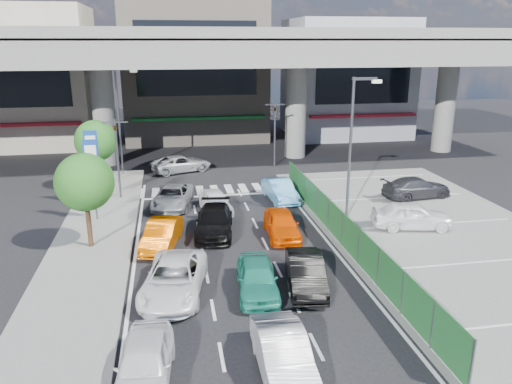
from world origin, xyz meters
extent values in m
plane|color=black|center=(0.00, 0.00, 0.00)|extent=(120.00, 120.00, 0.00)
cube|color=slate|center=(11.00, 2.00, 0.03)|extent=(12.00, 28.00, 0.06)
cube|color=slate|center=(-7.00, 4.00, 0.06)|extent=(4.00, 30.00, 0.12)
cylinder|color=slate|center=(-8.00, 22.00, 4.00)|extent=(1.80, 1.80, 8.00)
cylinder|color=slate|center=(8.00, 22.00, 4.00)|extent=(1.80, 1.80, 8.00)
cylinder|color=slate|center=(22.00, 22.00, 4.00)|extent=(1.80, 1.80, 8.00)
cube|color=slate|center=(0.00, 22.00, 9.00)|extent=(64.00, 14.00, 2.00)
cube|color=slate|center=(0.00, 15.20, 10.30)|extent=(64.00, 0.40, 0.90)
cube|color=slate|center=(0.00, 28.80, 10.30)|extent=(64.00, 0.40, 0.90)
cube|color=#A49A84|center=(-16.00, 32.00, 6.50)|extent=(12.00, 10.00, 13.00)
cube|color=#B11523|center=(-16.00, 26.90, 2.80)|extent=(10.80, 1.60, 0.25)
cube|color=black|center=(-16.00, 26.98, 7.15)|extent=(9.60, 0.10, 5.85)
cube|color=gray|center=(0.00, 33.00, 7.50)|extent=(14.00, 10.00, 15.00)
cube|color=#146727|center=(0.00, 27.90, 2.80)|extent=(12.60, 1.60, 0.25)
cube|color=black|center=(0.00, 27.98, 8.25)|extent=(11.20, 0.10, 6.75)
cube|color=gray|center=(16.00, 32.00, 6.00)|extent=(12.00, 10.00, 12.00)
cube|color=#B11523|center=(16.00, 26.90, 2.80)|extent=(10.80, 1.60, 0.25)
cube|color=black|center=(16.00, 26.98, 6.60)|extent=(9.60, 0.10, 5.40)
cylinder|color=#595B60|center=(-6.20, 12.00, 2.60)|extent=(0.14, 0.14, 5.20)
cube|color=#595B60|center=(-6.20, 12.00, 5.00)|extent=(1.60, 0.08, 0.08)
imported|color=black|center=(-6.20, 12.00, 4.70)|extent=(0.26, 1.24, 0.50)
cylinder|color=#595B60|center=(5.50, 19.00, 2.60)|extent=(0.14, 0.14, 5.20)
cube|color=#595B60|center=(5.50, 19.00, 5.00)|extent=(1.60, 0.08, 0.08)
imported|color=black|center=(5.50, 19.00, 4.70)|extent=(0.26, 1.24, 0.50)
cylinder|color=#595B60|center=(7.00, 6.00, 4.00)|extent=(0.16, 0.16, 8.00)
cube|color=#595B60|center=(7.60, 6.00, 7.90)|extent=(1.40, 0.15, 0.15)
cube|color=silver|center=(8.30, 6.00, 7.75)|extent=(0.50, 0.22, 0.18)
cylinder|color=#595B60|center=(-6.50, 18.00, 4.00)|extent=(0.16, 0.16, 8.00)
cube|color=#595B60|center=(-5.90, 18.00, 7.90)|extent=(1.40, 0.15, 0.15)
cube|color=silver|center=(-5.20, 18.00, 7.75)|extent=(0.50, 0.22, 0.18)
cylinder|color=#595B60|center=(-7.20, 8.00, 1.10)|extent=(0.10, 0.10, 2.20)
cube|color=navy|center=(-7.20, 8.00, 3.20)|extent=(0.80, 0.12, 3.00)
cube|color=white|center=(-7.20, 7.93, 3.20)|extent=(0.60, 0.02, 2.40)
cylinder|color=#595B60|center=(-7.60, 11.00, 1.10)|extent=(0.10, 0.10, 2.20)
cube|color=navy|center=(-7.60, 11.00, 3.20)|extent=(0.80, 0.12, 3.00)
cube|color=white|center=(-7.60, 10.93, 3.20)|extent=(0.60, 0.02, 2.40)
cylinder|color=#382314|center=(-7.00, 4.00, 1.20)|extent=(0.24, 0.24, 2.40)
sphere|color=#174C15|center=(-7.00, 4.00, 3.40)|extent=(2.80, 2.80, 2.80)
cylinder|color=#382314|center=(-7.80, 14.50, 1.20)|extent=(0.24, 0.24, 2.40)
sphere|color=#174C15|center=(-7.80, 14.50, 3.40)|extent=(2.80, 2.80, 2.80)
imported|color=white|center=(-3.99, -6.88, 0.69)|extent=(1.95, 4.17, 1.38)
imported|color=silver|center=(0.17, -7.23, 0.69)|extent=(1.48, 4.20, 1.38)
imported|color=white|center=(-3.02, -1.47, 0.69)|extent=(3.14, 5.30, 1.38)
imported|color=#228E74|center=(0.30, -1.95, 0.67)|extent=(1.93, 4.08, 1.35)
imported|color=black|center=(2.36, -1.84, 0.68)|extent=(2.04, 4.27, 1.35)
imported|color=#C15000|center=(-3.52, 3.50, 0.67)|extent=(2.26, 4.28, 1.34)
imported|color=black|center=(-0.79, 4.86, 0.68)|extent=(2.53, 4.91, 1.36)
imported|color=#EF4E00|center=(2.65, 3.85, 0.68)|extent=(1.83, 4.08, 1.36)
imported|color=gray|center=(-2.89, 9.80, 0.64)|extent=(3.00, 4.91, 1.27)
imported|color=white|center=(-0.37, 8.47, 0.63)|extent=(2.03, 3.89, 1.26)
imported|color=#59A6DC|center=(3.91, 9.88, 0.68)|extent=(1.76, 4.21, 1.35)
imported|color=#A1A5A8|center=(-2.07, 18.42, 0.64)|extent=(5.09, 3.60, 1.29)
imported|color=white|center=(9.83, 3.65, 0.79)|extent=(4.55, 2.53, 1.46)
imported|color=#2C2D31|center=(12.75, 8.74, 0.73)|extent=(4.83, 2.51, 1.34)
cone|color=#FA480D|center=(5.60, 5.07, 0.37)|extent=(0.39, 0.39, 0.62)
camera|label=1|loc=(-2.94, -19.95, 9.87)|focal=35.00mm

